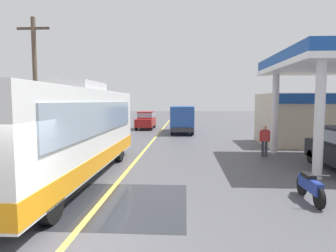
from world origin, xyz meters
TOP-DOWN VIEW (x-y plane):
  - ground at (0.00, 20.00)m, footprint 120.00×120.00m
  - lane_divider_stripe at (0.00, 15.00)m, footprint 0.16×50.00m
  - wet_puddle_patch at (0.74, 2.69)m, footprint 3.45×3.81m
  - coach_bus_main at (-1.88, 5.13)m, footprint 2.60×11.04m
  - gas_station_roadside at (11.08, 12.69)m, footprint 9.10×11.95m
  - minibus_opposing_lane at (2.14, 21.68)m, footprint 2.04×6.13m
  - motorcycle_parked_forecourt at (6.05, 3.21)m, footprint 0.55×1.80m
  - pedestrian_near_pump at (6.58, 10.16)m, footprint 0.55×0.22m
  - car_trailing_behind_bus at (-1.73, 24.98)m, footprint 1.70×4.20m
  - utility_pole_roadside at (-5.86, 10.44)m, footprint 1.80×0.24m

SIDE VIEW (x-z plane):
  - ground at x=0.00m, z-range 0.00..0.00m
  - wet_puddle_patch at x=0.74m, z-range 0.00..0.01m
  - lane_divider_stripe at x=0.00m, z-range 0.00..0.01m
  - motorcycle_parked_forecourt at x=6.05m, z-range -0.02..0.90m
  - pedestrian_near_pump at x=6.58m, z-range 0.10..1.76m
  - car_trailing_behind_bus at x=-1.73m, z-range 0.10..1.92m
  - minibus_opposing_lane at x=2.14m, z-range 0.25..2.69m
  - coach_bus_main at x=-1.88m, z-range -0.12..3.56m
  - gas_station_roadside at x=11.08m, z-range 0.08..5.18m
  - utility_pole_roadside at x=-5.86m, z-range 0.18..7.63m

